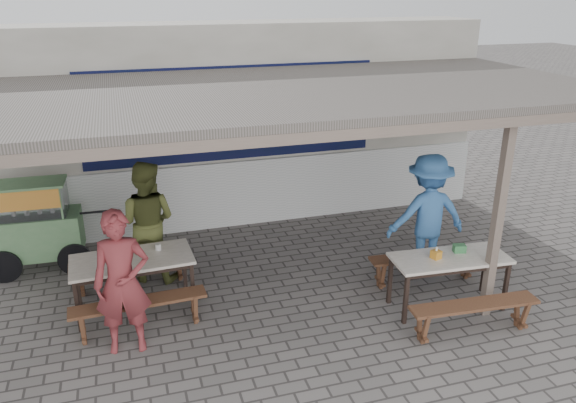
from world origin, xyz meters
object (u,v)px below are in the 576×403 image
Objects in this scene: table_left at (132,263)px; patron_street_side at (122,283)px; table_right at (450,262)px; patron_right_table at (427,214)px; bench_right_street at (474,311)px; bench_right_wall at (425,261)px; bench_left_wall at (131,265)px; condiment_bowl at (119,256)px; tissue_box at (436,254)px; patron_wall_side at (147,221)px; bench_left_street at (139,308)px; donation_box at (459,248)px; vendor_cart at (37,223)px; condiment_jar at (158,247)px.

patron_street_side is at bearing -100.87° from table_left.
table_right is 0.86× the size of patron_right_table.
table_right is 0.76m from bench_right_street.
bench_right_wall is 4.25m from patron_street_side.
bench_left_wall is 4.24m from bench_right_wall.
patron_right_table is 4.42m from condiment_bowl.
bench_right_street is (4.00, -2.46, -0.00)m from bench_left_wall.
tissue_box is at bearing 0.69° from patron_street_side.
bench_left_wall is at bearing -4.47° from patron_right_table.
patron_wall_side is 4.11m from patron_right_table.
bench_left_street is 1.21m from bench_left_wall.
condiment_bowl is (-0.16, 0.08, 0.10)m from table_left.
donation_box reaches higher than bench_left_street.
bench_left_street is at bearing -56.00° from vendor_cart.
patron_right_table is 16.59× the size of tissue_box.
tissue_box reaches higher than bench_left_street.
bench_left_street is 1.06× the size of table_right.
donation_box reaches higher than table_right.
bench_right_wall is 5.78m from vendor_cart.
tissue_box is at bearing -19.78° from table_left.
patron_wall_side is at bearing 60.46° from condiment_bowl.
patron_street_side is 0.99m from condiment_bowl.
patron_right_table is at bearing 14.10° from patron_street_side.
table_left is 9.26× the size of condiment_bowl.
condiment_jar is 0.52m from condiment_bowl.
patron_street_side reaches higher than table_left.
tissue_box reaches higher than bench_right_wall.
bench_left_wall is 9.70× the size of condiment_bowl.
bench_right_wall is at bearing 69.00° from tissue_box.
bench_right_street is at bearing -107.07° from donation_box.
condiment_jar is at bearing -52.29° from bench_left_wall.
bench_left_street is at bearing -90.00° from bench_left_wall.
patron_right_table is at bearing 65.58° from bench_right_wall.
condiment_bowl is (-4.37, 1.17, -0.03)m from donation_box.
patron_right_table reaches higher than table_right.
patron_wall_side reaches higher than condiment_bowl.
vendor_cart is at bearing 162.79° from bench_right_wall.
bench_left_wall is at bearing 160.15° from table_right.
table_right is 0.76m from bench_right_wall.
bench_left_street is 0.64m from patron_street_side.
patron_wall_side is (-3.71, 2.68, 0.56)m from bench_right_street.
patron_right_table is 21.27× the size of condiment_jar.
table_right is 0.88× the size of patron_wall_side.
patron_right_table is (0.18, 0.34, 0.58)m from bench_right_wall.
patron_right_table is (0.23, 1.02, 0.25)m from table_right.
tissue_box reaches higher than bench_right_street.
vendor_cart is at bearing -1.43° from patron_wall_side.
bench_left_wall is 19.33× the size of condiment_jar.
patron_right_table is at bearing -4.98° from table_left.
vendor_cart is at bearing 151.85° from tissue_box.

